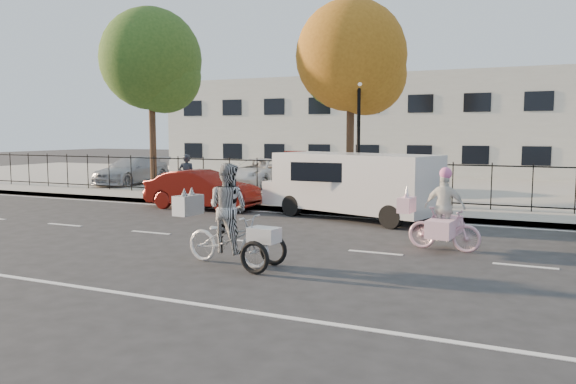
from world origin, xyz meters
The scene contains 19 objects.
ground centered at (0.00, 0.00, 0.00)m, with size 120.00×120.00×0.00m, color #333334.
road_markings centered at (0.00, 0.00, 0.01)m, with size 60.00×9.52×0.01m, color silver, non-canonical shape.
curb centered at (0.00, 5.05, 0.07)m, with size 60.00×0.10×0.15m, color #A8A399.
sidewalk centered at (0.00, 6.10, 0.07)m, with size 60.00×2.20×0.15m, color #A8A399.
parking_lot centered at (0.00, 15.00, 0.07)m, with size 60.00×15.60×0.15m, color #A8A399.
iron_fence centered at (0.00, 7.20, 0.90)m, with size 58.00×0.06×1.50m, color black, non-canonical shape.
building centered at (0.00, 25.00, 3.00)m, with size 34.00×10.00×6.00m, color silver.
lamppost centered at (0.50, 6.80, 3.11)m, with size 0.36×0.36×4.33m.
street_sign centered at (-1.85, 6.80, 1.42)m, with size 0.85×0.06×1.80m.
zebra_trike centered at (0.64, -2.24, 0.78)m, with size 2.35×1.00×2.01m.
unicorn_bike centered at (4.28, 0.87, 0.68)m, with size 1.85×1.30×1.85m.
white_van centered at (1.00, 4.50, 1.09)m, with size 5.94×3.27×1.96m.
red_sedan centered at (-4.30, 4.50, 0.66)m, with size 1.39×4.00×1.32m, color #61100B.
pedestrian centered at (-5.87, 5.85, 0.98)m, with size 0.60×0.40×1.65m, color black.
lot_car_a centered at (-11.63, 9.67, 0.79)m, with size 1.81×4.44×1.29m, color #A9ABB1.
lot_car_b centered at (-5.53, 11.08, 0.78)m, with size 2.10×4.55×1.26m, color white.
lot_car_c centered at (0.20, 11.45, 0.79)m, with size 1.35×3.86×1.27m, color #53585C.
tree_west centered at (-8.79, 7.91, 5.47)m, with size 4.26×4.26×7.81m.
tree_mid centered at (-0.07, 8.15, 5.17)m, with size 4.03×4.03×7.39m.
Camera 1 is at (6.17, -11.68, 2.60)m, focal length 35.00 mm.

